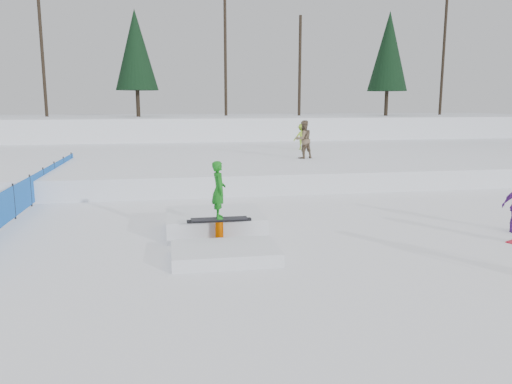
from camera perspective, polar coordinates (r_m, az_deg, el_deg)
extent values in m
plane|color=white|center=(11.89, -0.70, -7.00)|extent=(120.00, 120.00, 0.00)
cube|color=white|center=(41.32, -7.51, 6.95)|extent=(60.00, 14.00, 2.40)
cube|color=white|center=(27.45, -6.13, 3.66)|extent=(50.00, 18.00, 0.80)
cube|color=blue|center=(18.65, -24.36, 0.15)|extent=(0.03, 16.00, 0.95)
cylinder|color=black|center=(16.85, -25.92, -0.97)|extent=(0.05, 0.05, 1.10)
cylinder|color=black|center=(18.65, -24.36, 0.15)|extent=(0.05, 0.05, 1.10)
cylinder|color=black|center=(20.47, -23.08, 1.07)|extent=(0.05, 0.05, 1.10)
cylinder|color=black|center=(22.31, -22.01, 1.84)|extent=(0.05, 0.05, 1.10)
cylinder|color=black|center=(24.15, -21.10, 2.49)|extent=(0.05, 0.05, 1.10)
cylinder|color=black|center=(26.01, -20.31, 3.05)|extent=(0.05, 0.05, 1.10)
cylinder|color=black|center=(42.39, -23.26, 14.70)|extent=(0.24, 0.24, 10.00)
cylinder|color=black|center=(39.77, -13.34, 9.81)|extent=(0.30, 0.30, 2.00)
cone|color=black|center=(39.95, -13.58, 15.52)|extent=(3.20, 3.20, 5.95)
cylinder|color=black|center=(42.14, -3.52, 15.18)|extent=(0.24, 0.24, 9.50)
cylinder|color=black|center=(42.22, 5.03, 14.13)|extent=(0.24, 0.24, 8.00)
cylinder|color=black|center=(43.07, 14.66, 9.77)|extent=(0.30, 0.30, 2.00)
cone|color=black|center=(43.26, 14.92, 15.27)|extent=(3.20, 3.20, 6.30)
cylinder|color=black|center=(47.78, 20.64, 14.58)|extent=(0.24, 0.24, 10.50)
imported|color=brown|center=(24.50, 5.45, 6.00)|extent=(1.07, 0.94, 1.85)
imported|color=#92C32A|center=(29.14, 5.25, 6.32)|extent=(1.00, 0.63, 1.49)
cube|color=white|center=(13.77, -4.76, -3.47)|extent=(2.60, 2.20, 0.54)
cube|color=white|center=(11.40, -3.57, -7.00)|extent=(2.40, 1.60, 0.30)
cylinder|color=#C04F00|center=(12.58, -4.19, -5.92)|extent=(0.44, 0.44, 0.06)
cylinder|color=#C04F00|center=(12.50, -4.21, -4.73)|extent=(0.20, 0.20, 0.60)
cube|color=black|center=(12.42, -4.23, -3.26)|extent=(1.60, 0.16, 0.06)
cube|color=black|center=(12.41, -4.23, -3.06)|extent=(1.40, 0.28, 0.03)
imported|color=#127315|center=(12.27, -4.27, 0.25)|extent=(0.34, 0.52, 1.42)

